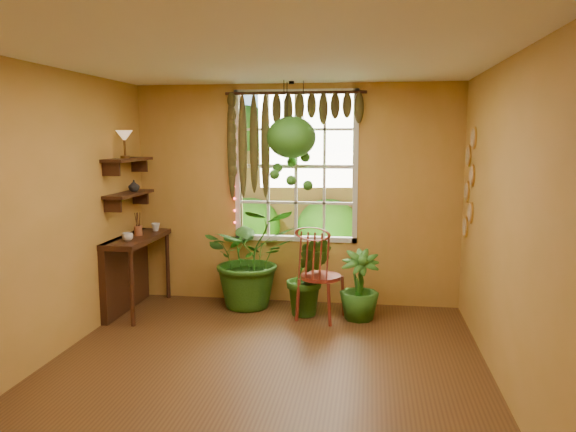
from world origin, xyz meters
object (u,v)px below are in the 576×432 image
object	(u,v)px
counter_ledge	(129,265)
potted_plant_left	(251,257)
windsor_chair	(319,288)
potted_plant_mid	(309,276)
hanging_basket	(291,144)

from	to	relation	value
counter_ledge	potted_plant_left	size ratio (longest dim) A/B	0.97
windsor_chair	potted_plant_left	size ratio (longest dim) A/B	1.01
counter_ledge	potted_plant_mid	world-z (taller)	potted_plant_mid
potted_plant_left	windsor_chair	bearing A→B (deg)	-22.32
potted_plant_left	hanging_basket	bearing A→B (deg)	1.64
counter_ledge	potted_plant_mid	xyz separation A→B (m)	(2.13, 0.10, -0.08)
potted_plant_left	counter_ledge	bearing A→B (deg)	-165.93
hanging_basket	windsor_chair	bearing A→B (deg)	-44.63
windsor_chair	potted_plant_left	world-z (taller)	potted_plant_left
windsor_chair	potted_plant_mid	xyz separation A→B (m)	(-0.14, 0.11, 0.11)
counter_ledge	potted_plant_mid	size ratio (longest dim) A/B	1.28
counter_ledge	potted_plant_left	bearing A→B (deg)	14.07
counter_ledge	potted_plant_mid	bearing A→B (deg)	2.71
windsor_chair	hanging_basket	size ratio (longest dim) A/B	0.97
counter_ledge	windsor_chair	bearing A→B (deg)	-0.15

